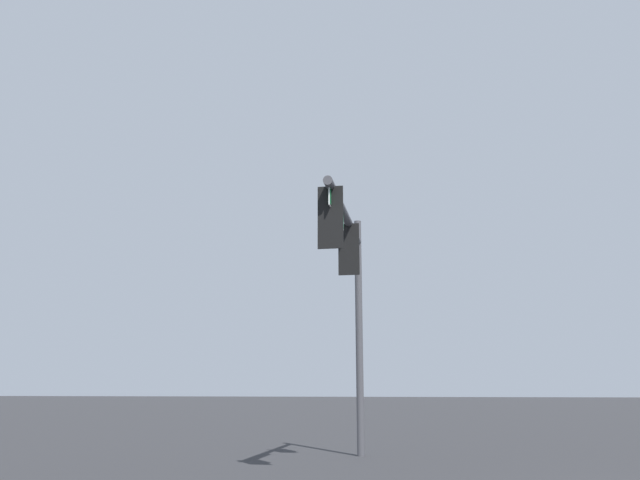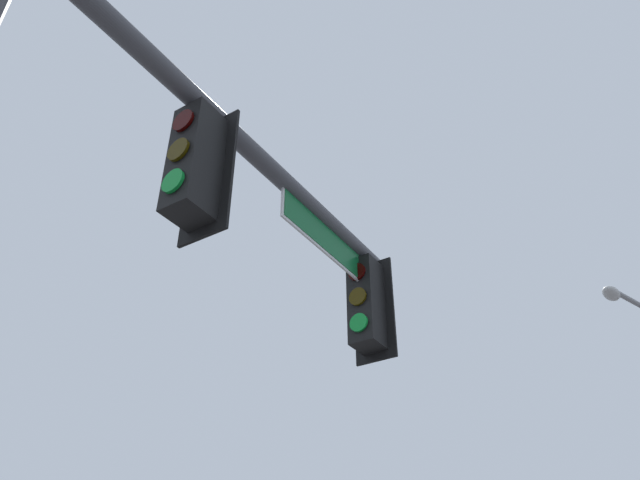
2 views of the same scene
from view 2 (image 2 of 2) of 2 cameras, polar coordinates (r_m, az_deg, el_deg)
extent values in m
cylinder|color=#47474C|center=(6.24, -5.72, 7.55)|extent=(5.32, 0.83, 0.20)
cube|color=black|center=(5.46, -10.02, 5.81)|extent=(0.09, 0.52, 1.30)
cube|color=black|center=(5.36, -11.36, 6.88)|extent=(0.40, 0.36, 1.10)
cylinder|color=black|center=(5.77, -10.68, 11.46)|extent=(0.04, 0.04, 0.12)
cylinder|color=#340503|center=(5.48, -12.40, 10.61)|extent=(0.06, 0.22, 0.22)
cylinder|color=#392D05|center=(5.26, -12.83, 8.05)|extent=(0.06, 0.22, 0.22)
cylinder|color=green|center=(5.05, -13.30, 5.27)|extent=(0.06, 0.22, 0.22)
cube|color=black|center=(7.47, 4.97, -6.39)|extent=(0.09, 0.52, 1.30)
cube|color=black|center=(7.32, 4.25, -5.82)|extent=(0.40, 0.36, 1.10)
cylinder|color=black|center=(7.62, 4.06, -1.78)|extent=(0.04, 0.04, 0.12)
cylinder|color=#340503|center=(7.33, 3.38, -2.93)|extent=(0.06, 0.22, 0.22)
cylinder|color=#392D05|center=(7.16, 3.47, -5.19)|extent=(0.06, 0.22, 0.22)
cylinder|color=green|center=(7.01, 3.56, -7.55)|extent=(0.06, 0.22, 0.22)
cube|color=#0F602D|center=(7.02, 1.43, -0.72)|extent=(2.00, 0.28, 0.33)
cube|color=white|center=(7.02, 1.43, -0.72)|extent=(2.06, 0.27, 0.39)
cylinder|color=gray|center=(13.58, 26.51, -4.94)|extent=(1.43, 0.41, 0.10)
ellipsoid|color=silver|center=(12.95, 25.08, -4.45)|extent=(0.56, 0.28, 0.20)
camera|label=1|loc=(18.48, 20.79, -32.26)|focal=35.00mm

